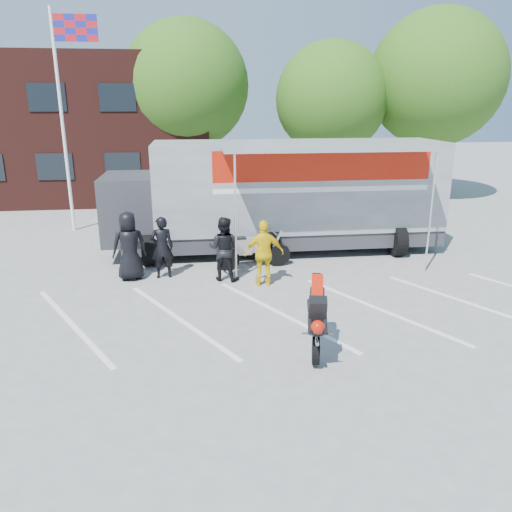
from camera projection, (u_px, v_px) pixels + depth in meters
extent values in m
plane|color=#969691|center=(280.00, 333.00, 10.84)|extent=(100.00, 100.00, 0.00)
cube|color=white|center=(273.00, 314.00, 11.79)|extent=(18.09, 13.33, 0.01)
cube|color=#3F1814|center=(32.00, 128.00, 25.72)|extent=(18.00, 8.00, 7.00)
cylinder|color=white|center=(63.00, 125.00, 18.39)|extent=(0.12, 0.12, 8.00)
cube|color=red|center=(76.00, 28.00, 17.51)|extent=(1.50, 0.04, 0.90)
cylinder|color=#382314|center=(189.00, 168.00, 25.31)|extent=(0.50, 0.50, 3.24)
sphere|color=#295214|center=(186.00, 85.00, 24.14)|extent=(6.12, 6.12, 6.12)
cylinder|color=#382314|center=(328.00, 172.00, 25.22)|extent=(0.50, 0.50, 2.88)
sphere|color=#295214|center=(331.00, 99.00, 24.18)|extent=(5.44, 5.44, 5.44)
cylinder|color=#382314|center=(427.00, 166.00, 25.25)|extent=(0.50, 0.50, 3.42)
sphere|color=#295214|center=(436.00, 78.00, 24.02)|extent=(6.46, 6.46, 6.46)
imported|color=black|center=(129.00, 246.00, 13.87)|extent=(1.07, 0.83, 1.94)
imported|color=black|center=(162.00, 247.00, 14.03)|extent=(0.70, 0.51, 1.78)
imported|color=black|center=(224.00, 249.00, 13.84)|extent=(1.06, 0.95, 1.81)
imported|color=yellow|center=(264.00, 253.00, 13.43)|extent=(1.07, 0.47, 1.81)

